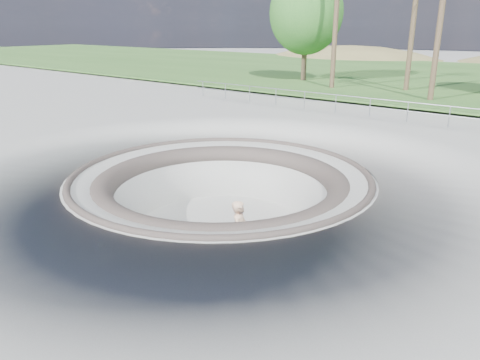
# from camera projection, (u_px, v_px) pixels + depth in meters

# --- Properties ---
(ground) EXTENTS (180.00, 180.00, 0.00)m
(ground) POSITION_uv_depth(u_px,v_px,m) (221.00, 175.00, 15.95)
(ground) COLOR #A8A8A3
(ground) RESTS_ON ground
(skate_bowl) EXTENTS (14.00, 14.00, 4.10)m
(skate_bowl) POSITION_uv_depth(u_px,v_px,m) (222.00, 224.00, 16.53)
(skate_bowl) COLOR #A8A8A3
(skate_bowl) RESTS_ON ground
(grass_strip) EXTENTS (180.00, 36.00, 0.12)m
(grass_strip) POSITION_uv_depth(u_px,v_px,m) (474.00, 79.00, 41.04)
(grass_strip) COLOR #2F5923
(grass_strip) RESTS_ON ground
(safety_railing) EXTENTS (25.00, 0.06, 1.03)m
(safety_railing) POSITION_uv_depth(u_px,v_px,m) (370.00, 107.00, 24.61)
(safety_railing) COLOR gray
(safety_railing) RESTS_ON ground
(skateboard) EXTENTS (0.88, 0.42, 0.09)m
(skateboard) POSITION_uv_depth(u_px,v_px,m) (240.00, 263.00, 13.81)
(skateboard) COLOR olive
(skateboard) RESTS_ON ground
(skater) EXTENTS (0.70, 0.84, 1.95)m
(skater) POSITION_uv_depth(u_px,v_px,m) (240.00, 233.00, 13.49)
(skater) COLOR #D9AE8C
(skater) RESTS_ON skateboard
(bushy_tree_left) EXTENTS (6.19, 5.63, 8.93)m
(bushy_tree_left) POSITION_uv_depth(u_px,v_px,m) (306.00, 13.00, 38.31)
(bushy_tree_left) COLOR brown
(bushy_tree_left) RESTS_ON ground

